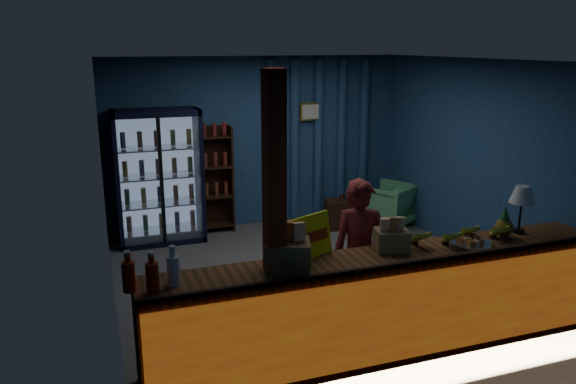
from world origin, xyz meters
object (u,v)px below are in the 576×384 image
(shopkeeper, at_px, (360,255))
(green_chair, at_px, (388,204))
(pastry_tray, at_px, (471,242))
(table_lamp, at_px, (522,197))

(shopkeeper, distance_m, green_chair, 3.43)
(shopkeeper, bearing_deg, pastry_tray, -10.03)
(shopkeeper, distance_m, table_lamp, 1.69)
(green_chair, bearing_deg, table_lamp, 53.75)
(table_lamp, bearing_deg, pastry_tray, -169.45)
(shopkeeper, xyz_separation_m, green_chair, (1.90, 2.82, -0.43))
(green_chair, height_order, pastry_tray, pastry_tray)
(green_chair, relative_size, table_lamp, 1.52)
(shopkeeper, xyz_separation_m, table_lamp, (1.55, -0.40, 0.56))
(shopkeeper, distance_m, pastry_tray, 1.06)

